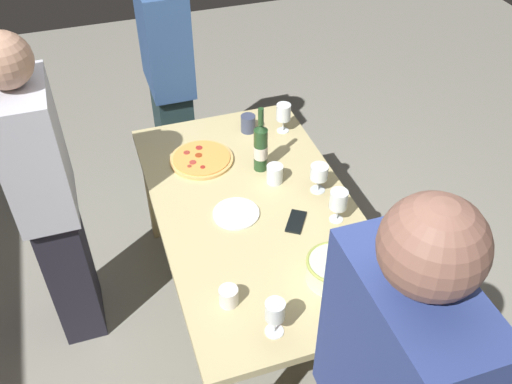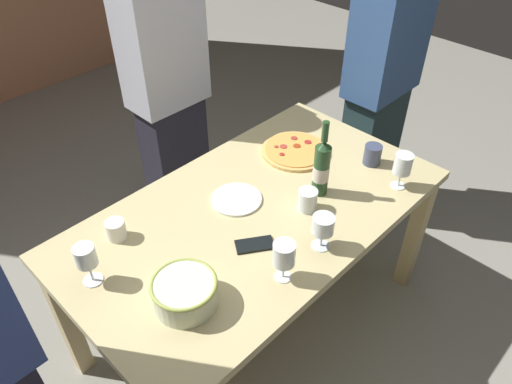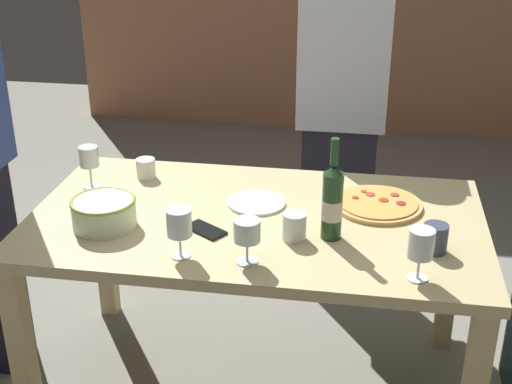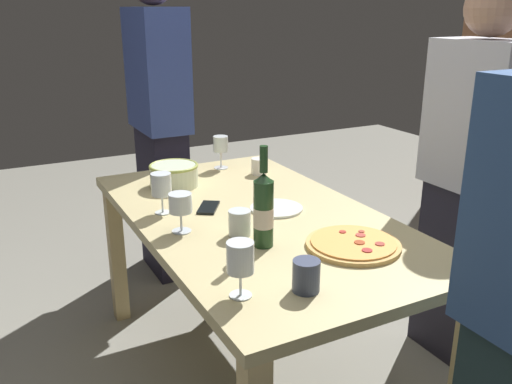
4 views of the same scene
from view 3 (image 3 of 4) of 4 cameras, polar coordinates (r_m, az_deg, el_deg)
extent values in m
cube|color=#C9B981|center=(2.49, 0.00, -2.40)|extent=(1.60, 0.90, 0.04)
cube|color=#D3B97E|center=(2.59, -18.39, -12.41)|extent=(0.07, 0.07, 0.71)
cube|color=#D3B97E|center=(3.19, -12.17, -4.19)|extent=(0.07, 0.07, 0.71)
cube|color=#D3B97E|center=(3.02, 15.44, -6.34)|extent=(0.07, 0.07, 0.71)
cylinder|color=#E2AF63|center=(2.59, 9.81, -1.01)|extent=(0.32, 0.32, 0.02)
cylinder|color=#F6A34B|center=(2.59, 9.83, -0.79)|extent=(0.29, 0.29, 0.01)
cylinder|color=#A42A1F|center=(2.60, 8.07, -0.46)|extent=(0.02, 0.02, 0.00)
cylinder|color=#A03C2B|center=(2.65, 8.72, 0.05)|extent=(0.02, 0.02, 0.00)
cylinder|color=#A42925|center=(2.58, 11.67, -0.91)|extent=(0.03, 0.03, 0.00)
cylinder|color=#A13917|center=(2.60, 10.30, -0.65)|extent=(0.04, 0.04, 0.00)
cylinder|color=#A2372A|center=(2.65, 11.19, -0.23)|extent=(0.03, 0.03, 0.00)
cylinder|color=#AE3B2F|center=(2.63, 9.25, -0.20)|extent=(0.03, 0.03, 0.00)
cylinder|color=silver|center=(2.45, -12.22, -1.70)|extent=(0.22, 0.22, 0.10)
torus|color=#A5B34F|center=(2.43, -12.31, -0.73)|extent=(0.22, 0.22, 0.01)
cylinder|color=#234522|center=(2.31, 6.18, -1.14)|extent=(0.07, 0.07, 0.23)
cone|color=#234522|center=(2.26, 6.33, 1.78)|extent=(0.07, 0.07, 0.03)
cylinder|color=#234522|center=(2.23, 6.40, 3.27)|extent=(0.03, 0.03, 0.09)
cylinder|color=silver|center=(2.31, 6.17, -1.40)|extent=(0.07, 0.07, 0.07)
cylinder|color=white|center=(2.25, -6.12, -5.16)|extent=(0.06, 0.06, 0.00)
cylinder|color=white|center=(2.23, -6.16, -4.31)|extent=(0.01, 0.01, 0.07)
cylinder|color=white|center=(2.19, -6.25, -2.48)|extent=(0.08, 0.08, 0.09)
cylinder|color=white|center=(2.20, -0.72, -5.64)|extent=(0.07, 0.07, 0.00)
cylinder|color=white|center=(2.19, -0.72, -4.78)|extent=(0.01, 0.01, 0.07)
cylinder|color=white|center=(2.15, -0.73, -3.14)|extent=(0.08, 0.08, 0.07)
cylinder|color=maroon|center=(2.16, -0.73, -3.67)|extent=(0.07, 0.07, 0.02)
cylinder|color=white|center=(2.17, 12.93, -6.82)|extent=(0.07, 0.07, 0.00)
cylinder|color=white|center=(2.15, 13.02, -5.96)|extent=(0.01, 0.01, 0.07)
cylinder|color=white|center=(2.12, 13.23, -4.08)|extent=(0.08, 0.08, 0.09)
cylinder|color=white|center=(2.79, -13.15, 0.46)|extent=(0.07, 0.07, 0.00)
cylinder|color=white|center=(2.77, -13.24, 1.28)|extent=(0.01, 0.01, 0.08)
cylinder|color=white|center=(2.74, -13.40, 2.82)|extent=(0.07, 0.07, 0.08)
cylinder|color=maroon|center=(2.75, -13.36, 2.41)|extent=(0.06, 0.06, 0.04)
cylinder|color=#3D4660|center=(2.31, 14.31, -3.65)|extent=(0.08, 0.08, 0.09)
cylinder|color=white|center=(2.32, 3.12, -2.80)|extent=(0.08, 0.08, 0.09)
cylinder|color=white|center=(2.82, -8.92, 1.91)|extent=(0.08, 0.08, 0.08)
cylinder|color=white|center=(2.58, 0.04, -0.88)|extent=(0.21, 0.21, 0.01)
cube|color=black|center=(2.39, -4.11, -3.08)|extent=(0.16, 0.14, 0.01)
cube|color=#22212C|center=(3.42, 6.56, -0.88)|extent=(0.34, 0.20, 0.80)
cube|color=silver|center=(3.18, 7.18, 10.64)|extent=(0.40, 0.24, 0.60)
camera|label=1|loc=(3.60, -33.47, 31.34)|focal=39.40mm
camera|label=2|loc=(1.85, -46.30, 24.68)|focal=33.91mm
camera|label=4|loc=(1.93, 56.26, 3.41)|focal=38.27mm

